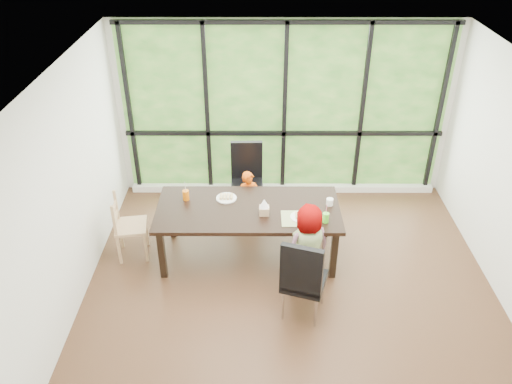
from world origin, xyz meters
TOP-DOWN VIEW (x-y plane):
  - ground at (0.00, 0.00)m, footprint 5.00×5.00m
  - back_wall at (0.00, 2.25)m, footprint 5.00×0.00m
  - foliage_backdrop at (0.00, 2.23)m, footprint 4.80×0.02m
  - window_mullions at (0.00, 2.19)m, footprint 4.80×0.06m
  - window_sill at (0.00, 2.15)m, footprint 4.80×0.12m
  - dining_table at (-0.52, 0.51)m, footprint 2.42×1.30m
  - chair_window_leather at (-0.55, 1.54)m, footprint 0.47×0.47m
  - chair_interior_leather at (0.13, -0.54)m, footprint 0.58×0.58m
  - chair_end_beech at (-2.05, 0.53)m, footprint 0.46×0.48m
  - child_toddler at (-0.52, 1.15)m, footprint 0.38×0.31m
  - child_older at (0.17, -0.09)m, footprint 0.67×0.57m
  - placemat at (0.13, 0.27)m, footprint 0.48×0.35m
  - plate_far at (-0.81, 0.73)m, footprint 0.27×0.27m
  - plate_near at (0.13, 0.30)m, footprint 0.25×0.25m
  - orange_cup at (-1.33, 0.71)m, footprint 0.08×0.08m
  - green_cup at (0.43, 0.20)m, footprint 0.08×0.08m
  - white_mug at (0.52, 0.58)m, footprint 0.09×0.09m
  - tissue_box at (-0.32, 0.37)m, footprint 0.12×0.12m
  - crepe_rolls_far at (-0.81, 0.73)m, footprint 0.20×0.12m
  - crepe_rolls_near at (0.13, 0.30)m, footprint 0.15×0.12m
  - straw_white at (-1.33, 0.71)m, footprint 0.01×0.04m
  - straw_pink at (0.43, 0.20)m, footprint 0.01×0.04m
  - tissue at (-0.32, 0.37)m, footprint 0.12×0.12m

SIDE VIEW (x-z plane):
  - ground at x=0.00m, z-range 0.00..0.00m
  - window_sill at x=0.00m, z-range 0.00..0.10m
  - dining_table at x=-0.52m, z-range 0.00..0.75m
  - chair_end_beech at x=-2.05m, z-range 0.00..0.90m
  - child_toddler at x=-0.52m, z-range 0.00..0.90m
  - chair_window_leather at x=-0.55m, z-range 0.00..1.08m
  - chair_interior_leather at x=0.13m, z-range 0.00..1.08m
  - child_older at x=0.17m, z-range 0.00..1.16m
  - placemat at x=0.13m, z-range 0.75..0.76m
  - plate_near at x=0.13m, z-range 0.75..0.77m
  - plate_far at x=-0.81m, z-range 0.75..0.77m
  - crepe_rolls_near at x=0.13m, z-range 0.77..0.80m
  - crepe_rolls_far at x=-0.81m, z-range 0.77..0.80m
  - white_mug at x=0.52m, z-range 0.75..0.84m
  - tissue_box at x=-0.32m, z-range 0.75..0.86m
  - green_cup at x=0.43m, z-range 0.75..0.87m
  - orange_cup at x=-1.33m, z-range 0.75..0.88m
  - tissue at x=-0.32m, z-range 0.86..0.97m
  - straw_pink at x=0.43m, z-range 0.82..1.01m
  - straw_white at x=-1.33m, z-range 0.82..1.02m
  - back_wall at x=0.00m, z-range -1.15..3.85m
  - foliage_backdrop at x=0.00m, z-range 0.03..2.67m
  - window_mullions at x=0.00m, z-range 0.03..2.67m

